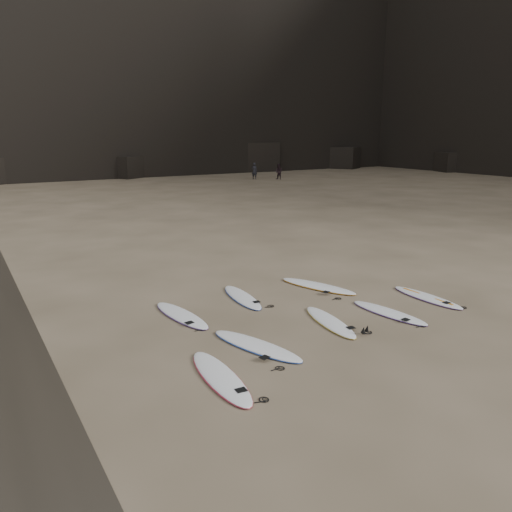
{
  "coord_description": "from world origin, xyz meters",
  "views": [
    {
      "loc": [
        -8.41,
        -9.59,
        4.92
      ],
      "look_at": [
        -1.3,
        2.1,
        1.5
      ],
      "focal_mm": 35.0,
      "sensor_mm": 36.0,
      "label": 1
    }
  ],
  "objects_px": {
    "surfboard_1": "(256,345)",
    "surfboard_6": "(242,297)",
    "person_b": "(279,172)",
    "surfboard_2": "(330,322)",
    "surfboard_4": "(427,297)",
    "surfboard_3": "(389,312)",
    "surfboard_7": "(318,286)",
    "surfboard_0": "(221,377)",
    "person_a": "(254,171)",
    "surfboard_5": "(181,315)"
  },
  "relations": [
    {
      "from": "surfboard_1",
      "to": "surfboard_6",
      "type": "distance_m",
      "value": 3.56
    },
    {
      "from": "surfboard_1",
      "to": "person_b",
      "type": "distance_m",
      "value": 42.34
    },
    {
      "from": "surfboard_2",
      "to": "person_b",
      "type": "height_order",
      "value": "person_b"
    },
    {
      "from": "surfboard_4",
      "to": "person_b",
      "type": "bearing_deg",
      "value": 62.73
    },
    {
      "from": "surfboard_3",
      "to": "surfboard_2",
      "type": "bearing_deg",
      "value": 163.2
    },
    {
      "from": "surfboard_3",
      "to": "surfboard_7",
      "type": "height_order",
      "value": "surfboard_7"
    },
    {
      "from": "surfboard_0",
      "to": "person_b",
      "type": "relative_size",
      "value": 1.63
    },
    {
      "from": "surfboard_2",
      "to": "person_a",
      "type": "bearing_deg",
      "value": 72.3
    },
    {
      "from": "surfboard_0",
      "to": "surfboard_6",
      "type": "distance_m",
      "value": 5.09
    },
    {
      "from": "surfboard_1",
      "to": "person_a",
      "type": "bearing_deg",
      "value": 41.64
    },
    {
      "from": "surfboard_1",
      "to": "surfboard_7",
      "type": "distance_m",
      "value": 5.05
    },
    {
      "from": "surfboard_1",
      "to": "person_b",
      "type": "xyz_separation_m",
      "value": [
        24.02,
        34.86,
        0.77
      ]
    },
    {
      "from": "surfboard_2",
      "to": "surfboard_3",
      "type": "bearing_deg",
      "value": 0.84
    },
    {
      "from": "surfboard_6",
      "to": "surfboard_3",
      "type": "bearing_deg",
      "value": -42.0
    },
    {
      "from": "surfboard_6",
      "to": "surfboard_7",
      "type": "xyz_separation_m",
      "value": [
        2.65,
        -0.32,
        0.0
      ]
    },
    {
      "from": "surfboard_2",
      "to": "surfboard_5",
      "type": "xyz_separation_m",
      "value": [
        -3.17,
        2.49,
        0.0
      ]
    },
    {
      "from": "person_a",
      "to": "person_b",
      "type": "bearing_deg",
      "value": -159.61
    },
    {
      "from": "surfboard_5",
      "to": "person_a",
      "type": "bearing_deg",
      "value": 49.6
    },
    {
      "from": "surfboard_4",
      "to": "person_a",
      "type": "relative_size",
      "value": 1.44
    },
    {
      "from": "surfboard_4",
      "to": "person_a",
      "type": "bearing_deg",
      "value": 66.47
    },
    {
      "from": "surfboard_1",
      "to": "surfboard_6",
      "type": "height_order",
      "value": "surfboard_1"
    },
    {
      "from": "surfboard_2",
      "to": "surfboard_4",
      "type": "bearing_deg",
      "value": 11.05
    },
    {
      "from": "surfboard_2",
      "to": "surfboard_7",
      "type": "height_order",
      "value": "surfboard_7"
    },
    {
      "from": "surfboard_1",
      "to": "surfboard_7",
      "type": "bearing_deg",
      "value": 18.04
    },
    {
      "from": "surfboard_0",
      "to": "person_b",
      "type": "distance_m",
      "value": 43.93
    },
    {
      "from": "surfboard_4",
      "to": "person_a",
      "type": "height_order",
      "value": "person_a"
    },
    {
      "from": "surfboard_5",
      "to": "person_a",
      "type": "relative_size",
      "value": 1.48
    },
    {
      "from": "surfboard_5",
      "to": "person_b",
      "type": "distance_m",
      "value": 40.51
    },
    {
      "from": "surfboard_7",
      "to": "person_b",
      "type": "relative_size",
      "value": 1.68
    },
    {
      "from": "surfboard_0",
      "to": "surfboard_1",
      "type": "xyz_separation_m",
      "value": [
        1.43,
        0.94,
        -0.0
      ]
    },
    {
      "from": "person_a",
      "to": "surfboard_5",
      "type": "bearing_deg",
      "value": 113.31
    },
    {
      "from": "surfboard_5",
      "to": "surfboard_7",
      "type": "relative_size",
      "value": 0.94
    },
    {
      "from": "surfboard_2",
      "to": "surfboard_7",
      "type": "bearing_deg",
      "value": 68.33
    },
    {
      "from": "surfboard_3",
      "to": "person_b",
      "type": "height_order",
      "value": "person_b"
    },
    {
      "from": "surfboard_1",
      "to": "person_b",
      "type": "height_order",
      "value": "person_b"
    },
    {
      "from": "surfboard_3",
      "to": "surfboard_4",
      "type": "height_order",
      "value": "surfboard_4"
    },
    {
      "from": "surfboard_2",
      "to": "person_a",
      "type": "xyz_separation_m",
      "value": [
        19.49,
        36.13,
        0.83
      ]
    },
    {
      "from": "surfboard_7",
      "to": "person_b",
      "type": "height_order",
      "value": "person_b"
    },
    {
      "from": "surfboard_2",
      "to": "surfboard_6",
      "type": "relative_size",
      "value": 0.98
    },
    {
      "from": "surfboard_7",
      "to": "surfboard_1",
      "type": "bearing_deg",
      "value": -164.41
    },
    {
      "from": "surfboard_5",
      "to": "surfboard_6",
      "type": "relative_size",
      "value": 1.04
    },
    {
      "from": "surfboard_1",
      "to": "person_a",
      "type": "relative_size",
      "value": 1.53
    },
    {
      "from": "surfboard_3",
      "to": "person_b",
      "type": "xyz_separation_m",
      "value": [
        19.73,
        34.89,
        0.77
      ]
    },
    {
      "from": "surfboard_1",
      "to": "surfboard_5",
      "type": "xyz_separation_m",
      "value": [
        -0.71,
        2.78,
        -0.0
      ]
    },
    {
      "from": "surfboard_0",
      "to": "surfboard_3",
      "type": "distance_m",
      "value": 5.79
    },
    {
      "from": "surfboard_6",
      "to": "person_b",
      "type": "xyz_separation_m",
      "value": [
        22.55,
        31.62,
        0.77
      ]
    },
    {
      "from": "surfboard_2",
      "to": "person_b",
      "type": "bearing_deg",
      "value": 68.68
    },
    {
      "from": "surfboard_2",
      "to": "surfboard_1",
      "type": "bearing_deg",
      "value": -162.69
    },
    {
      "from": "surfboard_3",
      "to": "surfboard_4",
      "type": "bearing_deg",
      "value": 2.94
    },
    {
      "from": "surfboard_4",
      "to": "surfboard_0",
      "type": "bearing_deg",
      "value": -170.8
    }
  ]
}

